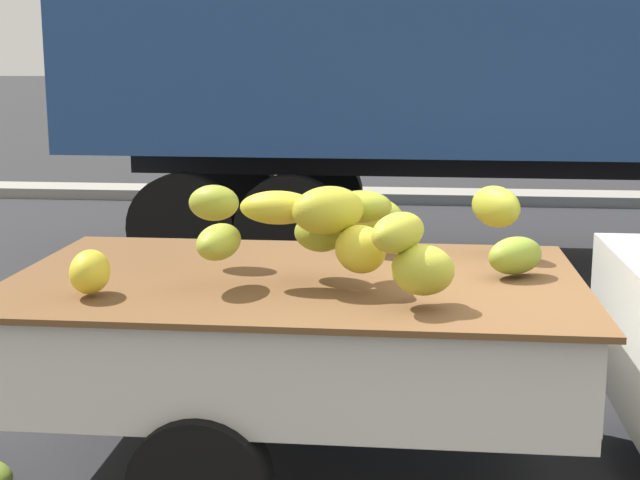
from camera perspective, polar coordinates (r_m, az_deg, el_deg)
name	(u,v)px	position (r m, az deg, el deg)	size (l,w,h in m)	color
curb_strip	(470,197)	(14.34, 9.40, 2.69)	(80.00, 0.80, 0.16)	gray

